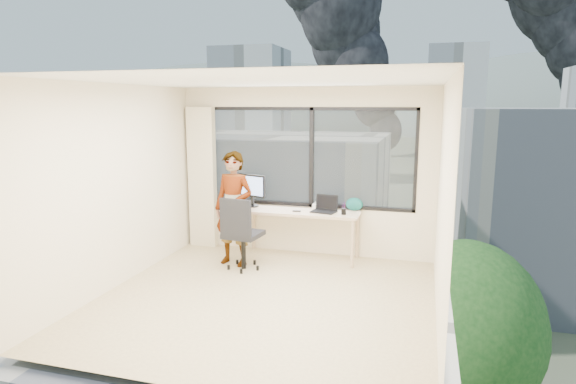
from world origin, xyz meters
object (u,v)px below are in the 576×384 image
(game_console, at_px, (324,206))
(laptop, at_px, (324,205))
(chair, at_px, (243,232))
(desk, at_px, (300,234))
(monitor, at_px, (252,190))
(handbag, at_px, (354,204))
(person, at_px, (234,209))

(game_console, relative_size, laptop, 0.87)
(chair, xyz_separation_m, laptop, (1.03, 0.68, 0.32))
(game_console, xyz_separation_m, laptop, (0.05, -0.28, 0.07))
(laptop, bearing_deg, desk, -173.08)
(chair, distance_m, game_console, 1.39)
(game_console, bearing_deg, desk, -142.04)
(monitor, bearing_deg, laptop, 14.24)
(monitor, bearing_deg, game_console, 28.44)
(handbag, bearing_deg, desk, -177.09)
(person, relative_size, laptop, 4.52)
(monitor, height_order, handbag, monitor)
(chair, relative_size, person, 0.65)
(chair, height_order, handbag, chair)
(person, distance_m, laptop, 1.34)
(desk, bearing_deg, chair, -132.71)
(game_console, distance_m, laptop, 0.30)
(chair, bearing_deg, game_console, 51.38)
(person, height_order, handbag, person)
(game_console, distance_m, handbag, 0.48)
(monitor, bearing_deg, person, -76.07)
(desk, bearing_deg, handbag, 14.47)
(chair, xyz_separation_m, handbag, (1.45, 0.91, 0.31))
(game_console, bearing_deg, monitor, -171.72)
(desk, xyz_separation_m, chair, (-0.65, -0.71, 0.17))
(person, relative_size, handbag, 6.48)
(desk, xyz_separation_m, monitor, (-0.80, 0.08, 0.63))
(laptop, bearing_deg, monitor, -174.33)
(chair, height_order, laptop, chair)
(desk, height_order, handbag, handbag)
(person, bearing_deg, game_console, 44.38)
(chair, distance_m, handbag, 1.74)
(chair, bearing_deg, person, 148.65)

